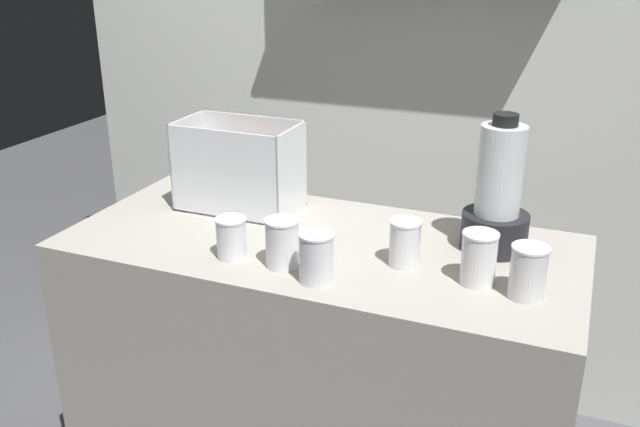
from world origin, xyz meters
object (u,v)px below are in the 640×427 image
(blender_pitcher, at_px, (497,200))
(juice_cup_mango_right, at_px, (405,246))
(juice_cup_beet_middle, at_px, (316,261))
(juice_cup_pomegranate_rightmost, at_px, (528,275))
(juice_cup_carrot_far_left, at_px, (231,239))
(juice_cup_beet_left, at_px, (282,245))
(juice_cup_beet_far_right, at_px, (478,261))
(carrot_display_bin, at_px, (240,181))

(blender_pitcher, xyz_separation_m, juice_cup_mango_right, (-0.19, -0.18, -0.09))
(blender_pitcher, distance_m, juice_cup_beet_middle, 0.51)
(juice_cup_pomegranate_rightmost, bearing_deg, juice_cup_carrot_far_left, -174.70)
(juice_cup_carrot_far_left, distance_m, juice_cup_beet_middle, 0.26)
(blender_pitcher, distance_m, juice_cup_beet_left, 0.57)
(juice_cup_mango_right, bearing_deg, blender_pitcher, 43.68)
(blender_pitcher, distance_m, juice_cup_pomegranate_rightmost, 0.28)
(juice_cup_mango_right, bearing_deg, juice_cup_beet_left, -156.67)
(juice_cup_beet_left, xyz_separation_m, juice_cup_pomegranate_rightmost, (0.59, 0.06, 0.00))
(juice_cup_beet_middle, bearing_deg, blender_pitcher, 44.10)
(juice_cup_beet_middle, bearing_deg, juice_cup_beet_left, 157.61)
(blender_pitcher, distance_m, juice_cup_carrot_far_left, 0.70)
(juice_cup_mango_right, xyz_separation_m, juice_cup_beet_far_right, (0.19, -0.03, 0.01))
(juice_cup_carrot_far_left, distance_m, juice_cup_beet_far_right, 0.62)
(carrot_display_bin, relative_size, juice_cup_carrot_far_left, 3.29)
(carrot_display_bin, relative_size, juice_cup_beet_left, 2.86)
(carrot_display_bin, xyz_separation_m, juice_cup_beet_far_right, (0.76, -0.23, -0.03))
(juice_cup_beet_far_right, bearing_deg, carrot_display_bin, 163.39)
(juice_cup_carrot_far_left, relative_size, juice_cup_beet_left, 0.87)
(blender_pitcher, bearing_deg, juice_cup_beet_left, -147.23)
(juice_cup_carrot_far_left, bearing_deg, carrot_display_bin, 114.59)
(blender_pitcher, bearing_deg, carrot_display_bin, 179.14)
(juice_cup_beet_left, relative_size, juice_cup_beet_far_right, 0.96)
(blender_pitcher, distance_m, juice_cup_mango_right, 0.28)
(blender_pitcher, bearing_deg, juice_cup_carrot_far_left, -153.31)
(carrot_display_bin, distance_m, juice_cup_beet_left, 0.43)
(juice_cup_carrot_far_left, height_order, juice_cup_beet_far_right, juice_cup_beet_far_right)
(carrot_display_bin, xyz_separation_m, juice_cup_carrot_far_left, (0.15, -0.32, -0.04))
(juice_cup_beet_far_right, bearing_deg, juice_cup_beet_middle, -159.18)
(juice_cup_carrot_far_left, height_order, juice_cup_mango_right, juice_cup_mango_right)
(carrot_display_bin, bearing_deg, juice_cup_mango_right, -18.90)
(juice_cup_carrot_far_left, relative_size, juice_cup_beet_far_right, 0.83)
(juice_cup_beet_middle, distance_m, juice_cup_beet_far_right, 0.38)
(blender_pitcher, height_order, juice_cup_beet_left, blender_pitcher)
(juice_cup_beet_left, bearing_deg, juice_cup_carrot_far_left, -178.27)
(juice_cup_beet_left, distance_m, juice_cup_beet_middle, 0.12)
(carrot_display_bin, bearing_deg, juice_cup_pomegranate_rightmost, -16.15)
(carrot_display_bin, height_order, juice_cup_pomegranate_rightmost, carrot_display_bin)
(carrot_display_bin, height_order, juice_cup_beet_far_right, carrot_display_bin)
(juice_cup_carrot_far_left, relative_size, juice_cup_pomegranate_rightmost, 0.86)
(juice_cup_beet_left, distance_m, juice_cup_beet_far_right, 0.48)
(juice_cup_carrot_far_left, height_order, juice_cup_pomegranate_rightmost, juice_cup_pomegranate_rightmost)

